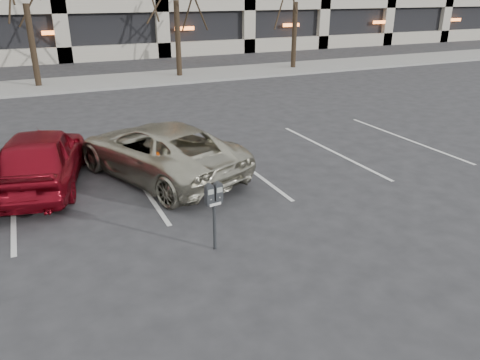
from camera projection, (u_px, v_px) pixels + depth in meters
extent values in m
plane|color=#28282B|center=(229.00, 208.00, 9.98)|extent=(140.00, 140.00, 0.00)
cube|color=gray|center=(103.00, 82.00, 23.45)|extent=(80.00, 4.00, 0.12)
cube|color=silver|center=(13.00, 200.00, 10.30)|extent=(0.10, 5.20, 0.00)
cube|color=silver|center=(139.00, 181.00, 11.38)|extent=(0.10, 5.20, 0.00)
cube|color=silver|center=(243.00, 164.00, 12.45)|extent=(0.10, 5.20, 0.00)
cube|color=silver|center=(331.00, 150.00, 13.53)|extent=(0.10, 5.20, 0.00)
cube|color=silver|center=(406.00, 139.00, 14.61)|extent=(0.10, 5.20, 0.00)
cylinder|color=black|center=(33.00, 47.00, 21.61)|extent=(0.28, 0.28, 3.78)
cylinder|color=black|center=(178.00, 40.00, 24.29)|extent=(0.28, 0.28, 3.87)
cylinder|color=black|center=(294.00, 36.00, 27.00)|extent=(0.28, 0.28, 3.73)
cylinder|color=black|center=(214.00, 226.00, 8.21)|extent=(0.06, 0.06, 0.90)
cube|color=black|center=(214.00, 202.00, 8.04)|extent=(0.31, 0.14, 0.06)
cube|color=silver|center=(215.00, 204.00, 8.00)|extent=(0.22, 0.03, 0.05)
cube|color=gray|center=(211.00, 192.00, 7.86)|extent=(0.11, 0.02, 0.09)
cube|color=gray|center=(220.00, 190.00, 7.94)|extent=(0.11, 0.02, 0.09)
imported|color=#B0AB96|center=(159.00, 150.00, 11.45)|extent=(3.82, 5.33, 1.35)
cube|color=#F34905|center=(152.00, 134.00, 10.34)|extent=(0.10, 0.20, 0.01)
imported|color=maroon|center=(41.00, 157.00, 10.83)|extent=(2.59, 4.46, 1.43)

